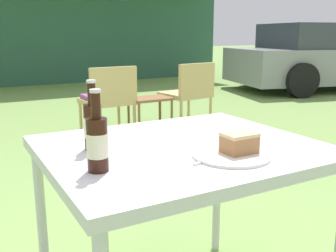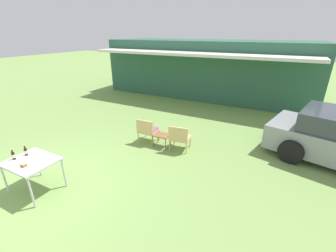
# 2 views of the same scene
# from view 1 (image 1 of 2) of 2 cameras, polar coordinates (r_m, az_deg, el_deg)

# --- Properties ---
(cabin_building) EXTENTS (10.59, 4.64, 2.84)m
(cabin_building) POSITION_cam_1_polar(r_m,az_deg,el_deg) (11.00, -23.04, 13.75)
(cabin_building) COLOR #2D5B47
(cabin_building) RESTS_ON ground_plane
(parked_car) EXTENTS (4.45, 2.72, 1.34)m
(parked_car) POSITION_cam_1_polar(r_m,az_deg,el_deg) (9.02, 22.30, 9.17)
(parked_car) COLOR gray
(parked_car) RESTS_ON ground_plane
(wicker_chair_cushioned) EXTENTS (0.58, 0.53, 0.78)m
(wicker_chair_cushioned) POSITION_cam_1_polar(r_m,az_deg,el_deg) (4.66, -8.63, 4.28)
(wicker_chair_cushioned) COLOR tan
(wicker_chair_cushioned) RESTS_ON ground_plane
(wicker_chair_plain) EXTENTS (0.63, 0.58, 0.78)m
(wicker_chair_plain) POSITION_cam_1_polar(r_m,az_deg,el_deg) (5.12, 3.14, 5.27)
(wicker_chair_plain) COLOR tan
(wicker_chair_plain) RESTS_ON ground_plane
(garden_side_table) EXTENTS (0.49, 0.36, 0.38)m
(garden_side_table) POSITION_cam_1_polar(r_m,az_deg,el_deg) (4.84, -2.64, 3.56)
(garden_side_table) COLOR brown
(garden_side_table) RESTS_ON ground_plane
(patio_table) EXTENTS (0.98, 0.83, 0.75)m
(patio_table) POSITION_cam_1_polar(r_m,az_deg,el_deg) (1.46, 1.91, -5.19)
(patio_table) COLOR silver
(patio_table) RESTS_ON ground_plane
(cake_on_plate) EXTENTS (0.26, 0.26, 0.08)m
(cake_on_plate) POSITION_cam_1_polar(r_m,az_deg,el_deg) (1.32, 9.68, -3.36)
(cake_on_plate) COLOR silver
(cake_on_plate) RESTS_ON patio_table
(cola_bottle_near) EXTENTS (0.06, 0.06, 0.24)m
(cola_bottle_near) POSITION_cam_1_polar(r_m,az_deg,el_deg) (1.39, -10.84, 0.20)
(cola_bottle_near) COLOR black
(cola_bottle_near) RESTS_ON patio_table
(cola_bottle_far) EXTENTS (0.06, 0.06, 0.24)m
(cola_bottle_far) POSITION_cam_1_polar(r_m,az_deg,el_deg) (1.17, -10.23, -2.33)
(cola_bottle_far) COLOR black
(cola_bottle_far) RESTS_ON patio_table
(fork) EXTENTS (0.18, 0.05, 0.01)m
(fork) POSITION_cam_1_polar(r_m,az_deg,el_deg) (1.28, 6.56, -4.78)
(fork) COLOR silver
(fork) RESTS_ON patio_table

